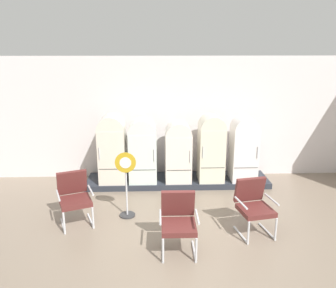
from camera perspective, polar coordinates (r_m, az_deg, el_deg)
name	(u,v)px	position (r m, az deg, el deg)	size (l,w,h in m)	color
ground	(189,253)	(6.12, 3.52, -17.63)	(12.00, 10.00, 0.05)	#7F6F5E
back_wall	(176,117)	(8.93, 1.42, 4.45)	(11.76, 0.12, 3.12)	silver
display_plinth	(178,181)	(8.76, 1.61, -6.08)	(4.53, 0.95, 0.14)	#292D36
refrigerator_0	(112,147)	(8.41, -9.22, -0.42)	(0.64, 0.72, 1.65)	silver
refrigerator_1	(143,149)	(8.32, -4.21, -0.76)	(0.67, 0.64, 1.56)	silver
refrigerator_2	(178,150)	(8.35, 1.74, -0.97)	(0.63, 0.65, 1.48)	silver
refrigerator_3	(211,146)	(8.42, 7.19, -0.35)	(0.61, 0.65, 1.63)	beige
refrigerator_4	(244,147)	(8.58, 12.48, -0.42)	(0.62, 0.64, 1.60)	white
armchair_left	(74,195)	(6.97, -15.28, -8.20)	(0.79, 0.83, 1.02)	silver
armchair_right	(254,203)	(6.59, 13.99, -9.55)	(0.72, 0.77, 1.02)	silver
armchair_center	(178,219)	(5.88, 1.74, -12.33)	(0.65, 0.68, 1.02)	silver
sign_stand	(126,188)	(6.98, -6.91, -7.18)	(0.41, 0.32, 1.37)	#2D2D30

